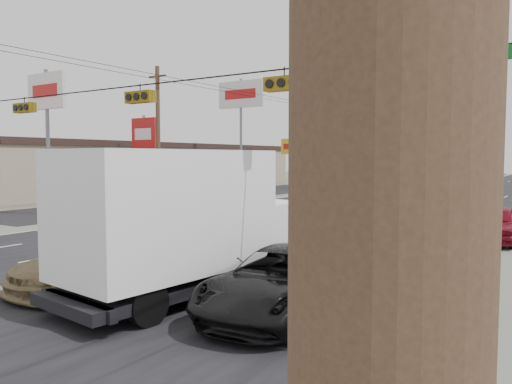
# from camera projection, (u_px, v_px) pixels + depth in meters

# --- Properties ---
(ground) EXTENTS (200.00, 200.00, 0.00)m
(ground) POSITION_uv_depth(u_px,v_px,m) (110.00, 270.00, 16.18)
(ground) COLOR #606356
(ground) RESTS_ON ground
(road_surface) EXTENTS (20.00, 160.00, 0.02)m
(road_surface) POSITION_uv_depth(u_px,v_px,m) (398.00, 201.00, 41.16)
(road_surface) COLOR black
(road_surface) RESTS_ON ground
(center_median) EXTENTS (0.50, 160.00, 0.20)m
(center_median) POSITION_uv_depth(u_px,v_px,m) (398.00, 200.00, 41.15)
(center_median) COLOR gray
(center_median) RESTS_ON ground
(strip_mall) EXTENTS (12.00, 42.00, 4.60)m
(strip_mall) POSITION_uv_depth(u_px,v_px,m) (133.00, 170.00, 51.11)
(strip_mall) COLOR tan
(strip_mall) RESTS_ON ground
(parking_lot) EXTENTS (10.00, 42.00, 0.02)m
(parking_lot) POSITION_uv_depth(u_px,v_px,m) (201.00, 196.00, 46.33)
(parking_lot) COLOR black
(parking_lot) RESTS_ON ground
(utility_pole_left_b) EXTENTS (1.60, 0.30, 10.00)m
(utility_pole_left_b) POSITION_uv_depth(u_px,v_px,m) (158.00, 136.00, 35.18)
(utility_pole_left_b) COLOR #422D1E
(utility_pole_left_b) RESTS_ON ground
(utility_pole_left_c) EXTENTS (1.60, 0.30, 10.00)m
(utility_pole_left_c) POSITION_uv_depth(u_px,v_px,m) (317.00, 144.00, 56.00)
(utility_pole_left_c) COLOR #422D1E
(utility_pole_left_c) RESTS_ON ground
(traffic_signals) EXTENTS (25.00, 0.30, 0.54)m
(traffic_signals) POSITION_uv_depth(u_px,v_px,m) (138.00, 96.00, 15.02)
(traffic_signals) COLOR black
(traffic_signals) RESTS_ON ground
(pole_sign_near) EXTENTS (3.50, 0.25, 9.00)m
(pole_sign_near) POSITION_uv_depth(u_px,v_px,m) (47.00, 102.00, 30.59)
(pole_sign_near) COLOR slate
(pole_sign_near) RESTS_ON ground
(pole_sign_mid) EXTENTS (2.60, 0.25, 7.00)m
(pole_sign_mid) POSITION_uv_depth(u_px,v_px,m) (144.00, 139.00, 40.15)
(pole_sign_mid) COLOR slate
(pole_sign_mid) RESTS_ON ground
(pole_sign_billboard) EXTENTS (5.00, 0.25, 11.00)m
(pole_sign_billboard) POSITION_uv_depth(u_px,v_px,m) (241.00, 102.00, 46.84)
(pole_sign_billboard) COLOR slate
(pole_sign_billboard) RESTS_ON ground
(pole_sign_far) EXTENTS (2.20, 0.25, 6.00)m
(pole_sign_far) POSITION_uv_depth(u_px,v_px,m) (290.00, 151.00, 57.97)
(pole_sign_far) COLOR slate
(pole_sign_far) RESTS_ON ground
(tree_left_far) EXTENTS (4.80, 4.80, 6.12)m
(tree_left_far) POSITION_uv_depth(u_px,v_px,m) (319.00, 157.00, 77.97)
(tree_left_far) COLOR #382619
(tree_left_far) RESTS_ON ground
(box_truck) EXTENTS (3.41, 7.77, 3.82)m
(box_truck) POSITION_uv_depth(u_px,v_px,m) (187.00, 222.00, 13.04)
(box_truck) COLOR black
(box_truck) RESTS_ON ground
(tan_sedan) EXTENTS (2.29, 5.33, 1.53)m
(tan_sedan) POSITION_uv_depth(u_px,v_px,m) (100.00, 259.00, 14.07)
(tan_sedan) COLOR olive
(tan_sedan) RESTS_ON ground
(red_sedan) EXTENTS (1.58, 4.49, 1.48)m
(red_sedan) POSITION_uv_depth(u_px,v_px,m) (250.00, 232.00, 19.44)
(red_sedan) COLOR #AA220A
(red_sedan) RESTS_ON ground
(black_suv) EXTENTS (2.99, 5.64, 1.51)m
(black_suv) POSITION_uv_depth(u_px,v_px,m) (284.00, 282.00, 11.59)
(black_suv) COLOR black
(black_suv) RESTS_ON ground
(queue_car_a) EXTENTS (1.52, 3.73, 1.27)m
(queue_car_a) POSITION_uv_depth(u_px,v_px,m) (331.00, 222.00, 23.14)
(queue_car_a) COLOR black
(queue_car_a) RESTS_ON ground
(queue_car_b) EXTENTS (2.07, 4.65, 1.48)m
(queue_car_b) POSITION_uv_depth(u_px,v_px,m) (387.00, 235.00, 18.55)
(queue_car_b) COLOR white
(queue_car_b) RESTS_ON ground
(queue_car_e) EXTENTS (2.16, 4.72, 1.57)m
(queue_car_e) POSITION_uv_depth(u_px,v_px,m) (495.00, 224.00, 21.45)
(queue_car_e) COLOR maroon
(queue_car_e) RESTS_ON ground
(oncoming_near) EXTENTS (2.54, 5.01, 1.39)m
(oncoming_near) POSITION_uv_depth(u_px,v_px,m) (209.00, 205.00, 31.01)
(oncoming_near) COLOR black
(oncoming_near) RESTS_ON ground
(oncoming_far) EXTENTS (3.13, 5.90, 1.58)m
(oncoming_far) POSITION_uv_depth(u_px,v_px,m) (350.00, 197.00, 36.10)
(oncoming_far) COLOR #9DA0A4
(oncoming_far) RESTS_ON ground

